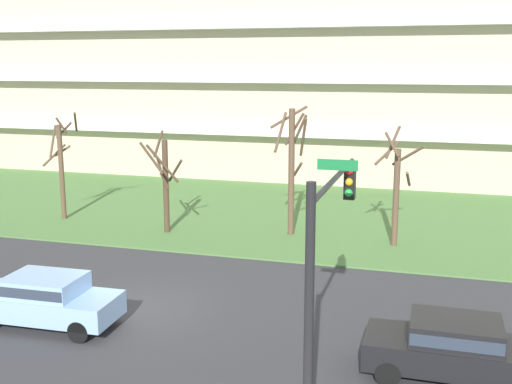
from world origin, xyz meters
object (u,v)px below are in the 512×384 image
at_px(traffic_signal_mast, 328,248).
at_px(sedan_black_center_right, 455,346).
at_px(tree_center, 292,163).
at_px(tree_far_left, 62,164).
at_px(tree_left, 165,180).
at_px(tree_right, 396,187).
at_px(sedan_blue_near_left, 45,298).

bearing_deg(traffic_signal_mast, sedan_black_center_right, 43.93).
bearing_deg(tree_center, sedan_black_center_right, -59.96).
bearing_deg(tree_far_left, tree_left, -9.80).
distance_m(tree_center, tree_right, 4.78).
height_order(tree_center, sedan_black_center_right, tree_center).
bearing_deg(tree_far_left, sedan_blue_near_left, -59.33).
distance_m(tree_far_left, tree_center, 11.68).
xyz_separation_m(tree_left, tree_right, (10.31, 0.88, 0.08)).
bearing_deg(sedan_black_center_right, traffic_signal_mast, -136.16).
height_order(tree_center, sedan_blue_near_left, tree_center).
xyz_separation_m(tree_center, traffic_signal_mast, (4.20, -14.75, 0.57)).
xyz_separation_m(sedan_blue_near_left, traffic_signal_mast, (8.93, -2.68, 3.07)).
bearing_deg(tree_center, tree_left, -165.77).
height_order(tree_left, sedan_blue_near_left, tree_left).
xyz_separation_m(tree_far_left, tree_left, (6.04, -1.04, -0.33)).
relative_size(tree_center, tree_right, 1.14).
bearing_deg(sedan_black_center_right, tree_far_left, 147.81).
relative_size(tree_left, tree_center, 0.81).
distance_m(tree_far_left, tree_left, 6.13).
bearing_deg(tree_center, tree_far_left, -178.12).
bearing_deg(tree_left, traffic_signal_mast, -53.59).
bearing_deg(sedan_black_center_right, tree_right, 101.16).
relative_size(tree_far_left, sedan_black_center_right, 1.25).
xyz_separation_m(tree_far_left, tree_center, (11.66, 0.38, 0.51)).
bearing_deg(traffic_signal_mast, sedan_blue_near_left, 163.31).
distance_m(tree_right, sedan_blue_near_left, 14.98).
bearing_deg(sedan_blue_near_left, tree_center, 66.77).
relative_size(tree_center, traffic_signal_mast, 1.03).
relative_size(tree_left, tree_right, 0.92).
xyz_separation_m(tree_left, sedan_black_center_right, (12.60, -10.65, -1.66)).
height_order(tree_left, tree_right, tree_right).
distance_m(tree_far_left, sedan_blue_near_left, 13.74).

